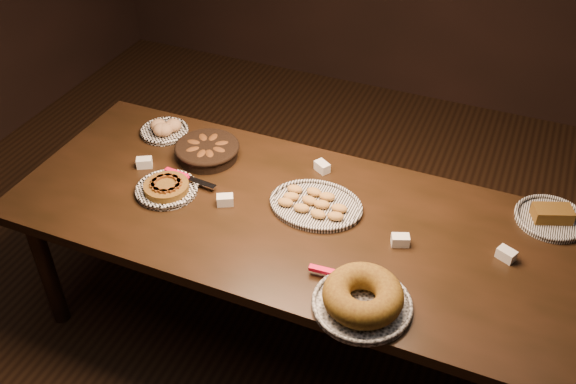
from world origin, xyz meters
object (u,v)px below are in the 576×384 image
at_px(apple_tart_plate, 167,188).
at_px(madeleine_platter, 315,204).
at_px(buffet_table, 289,226).
at_px(bundt_cake_plate, 362,298).

relative_size(apple_tart_plate, madeleine_platter, 0.84).
bearing_deg(madeleine_platter, buffet_table, -134.77).
xyz_separation_m(apple_tart_plate, bundt_cake_plate, (0.99, -0.30, 0.03)).
bearing_deg(bundt_cake_plate, apple_tart_plate, 161.99).
height_order(buffet_table, madeleine_platter, madeleine_platter).
bearing_deg(buffet_table, apple_tart_plate, -172.31).
distance_m(apple_tart_plate, madeleine_platter, 0.66).
bearing_deg(buffet_table, bundt_cake_plate, -40.41).
xyz_separation_m(buffet_table, madeleine_platter, (0.09, 0.08, 0.09)).
height_order(apple_tart_plate, bundt_cake_plate, bundt_cake_plate).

